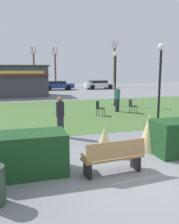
% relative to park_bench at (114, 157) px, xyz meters
% --- Properties ---
extents(ground_plane, '(80.00, 80.00, 0.00)m').
position_rel_park_bench_xyz_m(ground_plane, '(0.39, -0.49, -0.48)').
color(ground_plane, slate).
extents(lawn_patch, '(36.00, 12.00, 0.01)m').
position_rel_park_bench_xyz_m(lawn_patch, '(0.39, 10.13, -0.48)').
color(lawn_patch, '#446B33').
rests_on(lawn_patch, ground_plane).
extents(park_bench, '(1.74, 0.67, 0.95)m').
position_rel_park_bench_xyz_m(park_bench, '(0.00, 0.00, 0.00)').
color(park_bench, '#9E7547').
rests_on(park_bench, ground_plane).
extents(hedge_left, '(2.19, 1.10, 1.14)m').
position_rel_park_bench_xyz_m(hedge_left, '(-2.28, 0.64, 0.09)').
color(hedge_left, '#19421E').
rests_on(hedge_left, ground_plane).
extents(ornamental_grass_behind_left, '(0.52, 0.52, 1.17)m').
position_rel_park_bench_xyz_m(ornamental_grass_behind_left, '(-1.62, 1.11, 0.11)').
color(ornamental_grass_behind_left, '#D1BC7F').
rests_on(ornamental_grass_behind_left, ground_plane).
extents(ornamental_grass_behind_right, '(0.73, 0.73, 1.31)m').
position_rel_park_bench_xyz_m(ornamental_grass_behind_right, '(1.91, 1.49, 0.18)').
color(ornamental_grass_behind_right, '#D1BC7F').
rests_on(ornamental_grass_behind_right, ground_plane).
extents(ornamental_grass_behind_center, '(0.68, 0.68, 0.98)m').
position_rel_park_bench_xyz_m(ornamental_grass_behind_center, '(0.25, 1.41, 0.01)').
color(ornamental_grass_behind_center, '#D1BC7F').
rests_on(ornamental_grass_behind_center, ground_plane).
extents(lamppost_mid, '(0.36, 0.36, 4.08)m').
position_rel_park_bench_xyz_m(lamppost_mid, '(4.68, 5.38, 2.09)').
color(lamppost_mid, black).
rests_on(lamppost_mid, ground_plane).
extents(lamppost_far, '(0.36, 0.36, 4.08)m').
position_rel_park_bench_xyz_m(lamppost_far, '(4.88, 11.82, 2.09)').
color(lamppost_far, black).
rests_on(lamppost_far, ground_plane).
extents(food_kiosk, '(7.98, 4.26, 3.19)m').
position_rel_park_bench_xyz_m(food_kiosk, '(-3.07, 21.09, 1.13)').
color(food_kiosk, '#47424C').
rests_on(food_kiosk, ground_plane).
extents(cafe_chair_west, '(0.46, 0.46, 0.89)m').
position_rel_park_bench_xyz_m(cafe_chair_west, '(4.67, 8.47, 0.05)').
color(cafe_chair_west, black).
rests_on(cafe_chair_west, ground_plane).
extents(cafe_chair_east, '(0.62, 0.62, 0.89)m').
position_rel_park_bench_xyz_m(cafe_chair_east, '(2.38, 8.23, 0.05)').
color(cafe_chair_east, black).
rests_on(cafe_chair_east, ground_plane).
extents(person_strolling, '(0.34, 0.34, 1.69)m').
position_rel_park_bench_xyz_m(person_strolling, '(4.00, 9.27, 0.38)').
color(person_strolling, '#23232D').
rests_on(person_strolling, ground_plane).
extents(person_standing, '(0.34, 0.34, 1.69)m').
position_rel_park_bench_xyz_m(person_standing, '(-0.71, 4.15, 0.38)').
color(person_standing, '#23232D').
rests_on(person_standing, ground_plane).
extents(parked_car_west_slot, '(4.26, 2.17, 1.20)m').
position_rel_park_bench_xyz_m(parked_car_west_slot, '(-1.81, 27.79, 0.16)').
color(parked_car_west_slot, '#2D6638').
rests_on(parked_car_west_slot, ground_plane).
extents(parked_car_center_slot, '(4.23, 2.12, 1.20)m').
position_rel_park_bench_xyz_m(parked_car_center_slot, '(3.07, 27.79, 0.16)').
color(parked_car_center_slot, navy).
rests_on(parked_car_center_slot, ground_plane).
extents(parked_car_east_slot, '(4.20, 2.07, 1.20)m').
position_rel_park_bench_xyz_m(parked_car_east_slot, '(8.99, 27.79, 0.16)').
color(parked_car_east_slot, silver).
rests_on(parked_car_east_slot, ground_plane).
extents(tree_left_bg, '(0.91, 0.96, 6.05)m').
position_rel_park_bench_xyz_m(tree_left_bg, '(3.67, 33.33, 2.18)').
color(tree_left_bg, brown).
rests_on(tree_left_bg, ground_plane).
extents(tree_right_bg, '(0.91, 0.96, 6.25)m').
position_rel_park_bench_xyz_m(tree_right_bg, '(0.52, 34.57, 2.28)').
color(tree_right_bg, brown).
rests_on(tree_right_bg, ground_plane).
extents(tree_center_bg, '(0.91, 0.96, 7.16)m').
position_rel_park_bench_xyz_m(tree_center_bg, '(12.96, 31.94, 2.73)').
color(tree_center_bg, brown).
rests_on(tree_center_bg, ground_plane).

